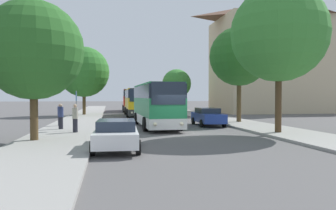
{
  "coord_description": "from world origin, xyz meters",
  "views": [
    {
      "loc": [
        -4.26,
        -20.03,
        2.39
      ],
      "look_at": [
        1.18,
        9.96,
        1.6
      ],
      "focal_mm": 35.0,
      "sensor_mm": 36.0,
      "label": 1
    }
  ],
  "objects_px": {
    "parked_car_right_near": "(208,116)",
    "parked_car_left_curb": "(116,134)",
    "pedestrian_waiting_far": "(61,116)",
    "tree_left_far": "(33,50)",
    "pedestrian_waiting_near": "(60,115)",
    "pedestrian_walking_back": "(75,118)",
    "bus_middle": "(137,102)",
    "tree_right_near": "(279,34)",
    "bus_rear": "(131,100)",
    "bus_front": "(156,104)",
    "tree_left_near": "(84,72)",
    "tree_right_far": "(177,84)",
    "bus_stop_sign": "(76,106)",
    "tree_right_mid": "(239,56)"
  },
  "relations": [
    {
      "from": "parked_car_right_near",
      "to": "parked_car_left_curb",
      "type": "bearing_deg",
      "value": 56.61
    },
    {
      "from": "pedestrian_waiting_far",
      "to": "tree_left_far",
      "type": "height_order",
      "value": "tree_left_far"
    },
    {
      "from": "pedestrian_waiting_near",
      "to": "pedestrian_walking_back",
      "type": "xyz_separation_m",
      "value": [
        1.61,
        -4.99,
        0.05
      ]
    },
    {
      "from": "bus_middle",
      "to": "parked_car_left_curb",
      "type": "xyz_separation_m",
      "value": [
        -3.06,
        -25.75,
        -1.05
      ]
    },
    {
      "from": "tree_left_far",
      "to": "bus_middle",
      "type": "bearing_deg",
      "value": 72.45
    },
    {
      "from": "tree_left_far",
      "to": "tree_right_near",
      "type": "distance_m",
      "value": 14.41
    },
    {
      "from": "bus_rear",
      "to": "bus_middle",
      "type": "bearing_deg",
      "value": -88.94
    },
    {
      "from": "pedestrian_waiting_near",
      "to": "bus_middle",
      "type": "bearing_deg",
      "value": 29.37
    },
    {
      "from": "bus_rear",
      "to": "parked_car_left_curb",
      "type": "xyz_separation_m",
      "value": [
        -3.23,
        -38.74,
        -1.14
      ]
    },
    {
      "from": "bus_middle",
      "to": "bus_rear",
      "type": "distance_m",
      "value": 12.99
    },
    {
      "from": "bus_front",
      "to": "pedestrian_waiting_near",
      "type": "xyz_separation_m",
      "value": [
        -7.31,
        0.77,
        -0.79
      ]
    },
    {
      "from": "tree_left_near",
      "to": "tree_right_far",
      "type": "distance_m",
      "value": 15.95
    },
    {
      "from": "parked_car_right_near",
      "to": "tree_left_far",
      "type": "height_order",
      "value": "tree_left_far"
    },
    {
      "from": "bus_front",
      "to": "pedestrian_walking_back",
      "type": "xyz_separation_m",
      "value": [
        -5.7,
        -4.22,
        -0.74
      ]
    },
    {
      "from": "bus_middle",
      "to": "pedestrian_waiting_far",
      "type": "distance_m",
      "value": 18.3
    },
    {
      "from": "parked_car_left_curb",
      "to": "tree_right_far",
      "type": "height_order",
      "value": "tree_right_far"
    },
    {
      "from": "bus_middle",
      "to": "tree_left_near",
      "type": "distance_m",
      "value": 7.59
    },
    {
      "from": "parked_car_right_near",
      "to": "pedestrian_walking_back",
      "type": "xyz_separation_m",
      "value": [
        -10.06,
        -4.59,
        0.27
      ]
    },
    {
      "from": "bus_rear",
      "to": "tree_left_far",
      "type": "height_order",
      "value": "tree_left_far"
    },
    {
      "from": "bus_stop_sign",
      "to": "pedestrian_waiting_near",
      "type": "height_order",
      "value": "bus_stop_sign"
    },
    {
      "from": "bus_rear",
      "to": "pedestrian_waiting_far",
      "type": "bearing_deg",
      "value": -101.0
    },
    {
      "from": "bus_middle",
      "to": "tree_left_far",
      "type": "bearing_deg",
      "value": -106.76
    },
    {
      "from": "pedestrian_waiting_far",
      "to": "tree_left_near",
      "type": "bearing_deg",
      "value": 35.42
    },
    {
      "from": "pedestrian_waiting_far",
      "to": "tree_right_far",
      "type": "height_order",
      "value": "tree_right_far"
    },
    {
      "from": "bus_middle",
      "to": "pedestrian_walking_back",
      "type": "distance_m",
      "value": 20.12
    },
    {
      "from": "pedestrian_walking_back",
      "to": "tree_left_far",
      "type": "height_order",
      "value": "tree_left_far"
    },
    {
      "from": "pedestrian_walking_back",
      "to": "bus_rear",
      "type": "bearing_deg",
      "value": -116.76
    },
    {
      "from": "parked_car_right_near",
      "to": "bus_stop_sign",
      "type": "xyz_separation_m",
      "value": [
        -10.11,
        -3.31,
        1.0
      ]
    },
    {
      "from": "tree_right_mid",
      "to": "pedestrian_walking_back",
      "type": "bearing_deg",
      "value": -154.71
    },
    {
      "from": "bus_stop_sign",
      "to": "pedestrian_walking_back",
      "type": "relative_size",
      "value": 1.47
    },
    {
      "from": "pedestrian_waiting_near",
      "to": "tree_right_far",
      "type": "height_order",
      "value": "tree_right_far"
    },
    {
      "from": "pedestrian_waiting_near",
      "to": "tree_left_far",
      "type": "relative_size",
      "value": 0.24
    },
    {
      "from": "parked_car_right_near",
      "to": "bus_stop_sign",
      "type": "distance_m",
      "value": 10.68
    },
    {
      "from": "bus_rear",
      "to": "pedestrian_walking_back",
      "type": "bearing_deg",
      "value": -98.09
    },
    {
      "from": "pedestrian_waiting_far",
      "to": "tree_left_far",
      "type": "distance_m",
      "value": 6.82
    },
    {
      "from": "pedestrian_waiting_near",
      "to": "pedestrian_waiting_far",
      "type": "xyz_separation_m",
      "value": [
        0.43,
        -2.67,
        0.03
      ]
    },
    {
      "from": "tree_left_far",
      "to": "tree_left_near",
      "type": "bearing_deg",
      "value": 88.21
    },
    {
      "from": "bus_middle",
      "to": "tree_right_mid",
      "type": "relative_size",
      "value": 1.24
    },
    {
      "from": "bus_rear",
      "to": "tree_left_far",
      "type": "relative_size",
      "value": 1.58
    },
    {
      "from": "tree_right_far",
      "to": "bus_stop_sign",
      "type": "bearing_deg",
      "value": -114.3
    },
    {
      "from": "bus_stop_sign",
      "to": "tree_right_far",
      "type": "xyz_separation_m",
      "value": [
        12.64,
        28.0,
        2.64
      ]
    },
    {
      "from": "tree_left_far",
      "to": "pedestrian_walking_back",
      "type": "bearing_deg",
      "value": 62.9
    },
    {
      "from": "tree_right_mid",
      "to": "tree_right_far",
      "type": "height_order",
      "value": "tree_right_mid"
    },
    {
      "from": "tree_left_near",
      "to": "tree_left_far",
      "type": "relative_size",
      "value": 1.18
    },
    {
      "from": "bus_front",
      "to": "pedestrian_walking_back",
      "type": "height_order",
      "value": "bus_front"
    },
    {
      "from": "parked_car_right_near",
      "to": "tree_left_near",
      "type": "height_order",
      "value": "tree_left_near"
    },
    {
      "from": "pedestrian_waiting_near",
      "to": "tree_right_mid",
      "type": "relative_size",
      "value": 0.2
    },
    {
      "from": "bus_stop_sign",
      "to": "bus_rear",
      "type": "bearing_deg",
      "value": 79.64
    },
    {
      "from": "bus_stop_sign",
      "to": "pedestrian_walking_back",
      "type": "distance_m",
      "value": 1.47
    },
    {
      "from": "bus_front",
      "to": "pedestrian_waiting_far",
      "type": "distance_m",
      "value": 7.18
    }
  ]
}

